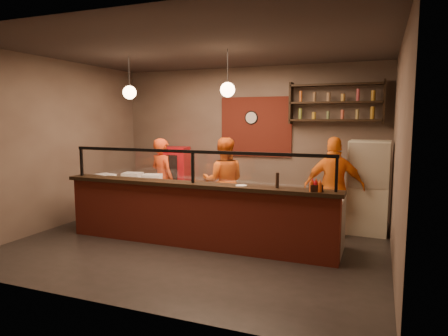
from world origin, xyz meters
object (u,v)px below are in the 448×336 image
at_px(wall_clock, 251,118).
at_px(cook_mid, 224,181).
at_px(pizza_dough, 238,188).
at_px(cook_left, 162,179).
at_px(pepper_mill, 277,180).
at_px(cook_right, 334,187).
at_px(red_cooler, 175,178).
at_px(condiment_caddy, 316,188).
at_px(fridge, 368,187).

relative_size(wall_clock, cook_mid, 0.17).
bearing_deg(wall_clock, pizza_dough, -78.27).
bearing_deg(cook_left, pepper_mill, 177.28).
xyz_separation_m(cook_right, pizza_dough, (-1.50, -0.79, 0.02)).
height_order(wall_clock, cook_mid, wall_clock).
relative_size(red_cooler, pepper_mill, 6.28).
bearing_deg(cook_mid, condiment_caddy, 123.38).
bearing_deg(red_cooler, wall_clock, -0.24).
height_order(wall_clock, pepper_mill, wall_clock).
height_order(pizza_dough, pepper_mill, pepper_mill).
relative_size(wall_clock, cook_left, 0.18).
relative_size(red_cooler, condiment_caddy, 8.10).
relative_size(red_cooler, pizza_dough, 2.67).
relative_size(fridge, red_cooler, 1.18).
bearing_deg(condiment_caddy, cook_mid, 142.33).
xyz_separation_m(cook_left, cook_right, (3.41, 0.03, 0.04)).
distance_m(wall_clock, pizza_dough, 2.49).
xyz_separation_m(wall_clock, pizza_dough, (0.45, -2.14, -1.19)).
bearing_deg(cook_left, pizza_dough, -178.20).
bearing_deg(red_cooler, cook_right, -25.94).
distance_m(cook_left, cook_mid, 1.31).
distance_m(cook_left, fridge, 4.00).
height_order(wall_clock, condiment_caddy, wall_clock).
bearing_deg(pepper_mill, red_cooler, 141.38).
xyz_separation_m(wall_clock, cook_left, (-1.46, -1.39, -1.26)).
xyz_separation_m(pizza_dough, condiment_caddy, (1.40, -0.67, 0.20)).
relative_size(cook_left, cook_mid, 0.98).
height_order(cook_mid, red_cooler, cook_mid).
height_order(cook_right, red_cooler, cook_right).
distance_m(cook_right, pizza_dough, 1.70).
relative_size(cook_left, cook_right, 0.95).
height_order(cook_right, condiment_caddy, cook_right).
distance_m(red_cooler, condiment_caddy, 4.41).
xyz_separation_m(red_cooler, pizza_dough, (2.20, -1.83, 0.19)).
xyz_separation_m(pizza_dough, pepper_mill, (0.83, -0.59, 0.27)).
height_order(cook_mid, pepper_mill, cook_mid).
distance_m(pizza_dough, pepper_mill, 1.05).
relative_size(cook_left, condiment_caddy, 9.57).
height_order(wall_clock, cook_left, wall_clock).
bearing_deg(cook_right, cook_mid, -14.33).
bearing_deg(cook_right, fridge, -148.71).
relative_size(cook_mid, pepper_mill, 7.57).
distance_m(cook_mid, fridge, 2.70).
xyz_separation_m(red_cooler, condiment_caddy, (3.61, -2.50, 0.40)).
distance_m(cook_right, fridge, 0.75).
bearing_deg(wall_clock, red_cooler, -170.00).
bearing_deg(wall_clock, fridge, -18.56).
bearing_deg(cook_right, wall_clock, -46.48).
relative_size(fridge, condiment_caddy, 9.59).
xyz_separation_m(cook_left, fridge, (3.96, 0.55, 0.00)).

